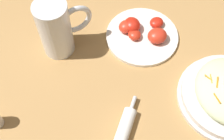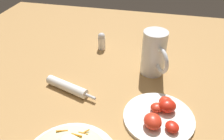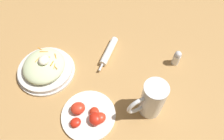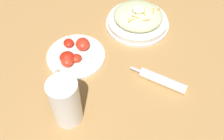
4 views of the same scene
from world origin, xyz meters
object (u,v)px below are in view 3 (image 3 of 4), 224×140
at_px(tomato_plate, 89,115).
at_px(salt_shaker, 177,58).
at_px(salad_plate, 45,67).
at_px(napkin_roll, 109,51).
at_px(beer_mug, 152,100).

distance_m(tomato_plate, salt_shaker, 0.42).
distance_m(salad_plate, tomato_plate, 0.27).
relative_size(napkin_roll, tomato_plate, 0.93).
xyz_separation_m(salad_plate, beer_mug, (-0.15, -0.41, 0.04)).
xyz_separation_m(salad_plate, napkin_roll, (0.11, -0.25, -0.02)).
bearing_deg(napkin_roll, salt_shaker, -97.66).
relative_size(beer_mug, salt_shaker, 2.18).
bearing_deg(beer_mug, salt_shaker, -29.46).
bearing_deg(salt_shaker, salad_plate, 97.27).
distance_m(napkin_roll, salt_shaker, 0.28).
bearing_deg(salad_plate, beer_mug, -109.83).
height_order(tomato_plate, salt_shaker, salt_shaker).
xyz_separation_m(beer_mug, tomato_plate, (-0.04, 0.22, -0.06)).
xyz_separation_m(napkin_roll, tomato_plate, (-0.29, 0.06, -0.00)).
bearing_deg(napkin_roll, tomato_plate, 169.10).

